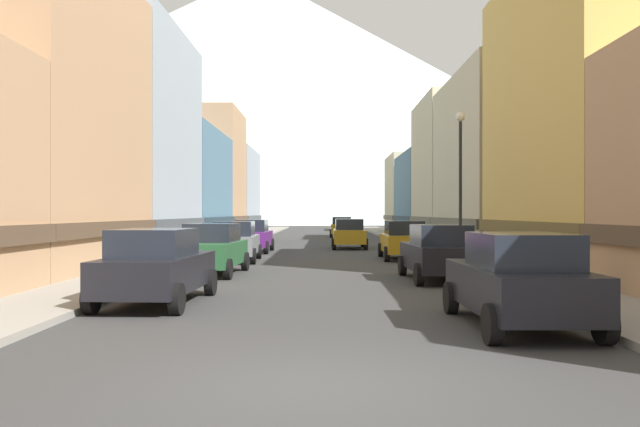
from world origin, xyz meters
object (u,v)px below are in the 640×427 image
car_left_3 (252,236)px  car_right_1 (439,252)px  car_driving_1 (341,227)px  car_left_2 (235,241)px  streetlamp_right (460,165)px  car_left_0 (156,266)px  car_right_0 (519,280)px  car_driving_0 (349,234)px  car_right_2 (404,240)px  car_left_1 (211,249)px  potted_plant_0 (521,256)px  trash_bin_right (572,273)px

car_left_3 → car_right_1: (7.60, -14.68, 0.00)m
car_driving_1 → car_left_2: bearing=-100.7°
car_left_3 → streetlamp_right: (9.15, -10.44, 3.09)m
car_left_0 → car_right_0: same height
car_left_3 → car_driving_0: size_ratio=1.00×
car_driving_0 → car_right_2: bearing=-76.3°
car_left_1 → car_driving_0: (5.40, 16.46, 0.00)m
car_left_1 → car_left_3: size_ratio=1.01×
car_right_2 → car_driving_0: bearing=103.7°
car_right_1 → car_right_2: same height
car_left_0 → potted_plant_0: (10.80, 7.46, -0.24)m
car_right_2 → car_left_2: bearing=-169.2°
car_left_1 → car_left_3: (-0.00, 12.73, 0.00)m
car_right_2 → streetlamp_right: 6.23m
car_driving_1 → car_right_2: bearing=-85.4°
car_right_2 → trash_bin_right: (2.55, -13.81, -0.26)m
car_left_0 → car_right_0: (7.60, -3.08, 0.00)m
car_left_2 → streetlamp_right: bearing=-22.2°
car_driving_1 → potted_plant_0: 35.06m
car_left_1 → car_right_1: 7.85m
car_right_0 → car_right_2: size_ratio=1.00×
car_right_0 → car_driving_0: (-2.20, 26.93, 0.00)m
car_left_0 → car_right_0: size_ratio=1.01×
car_left_3 → car_right_2: bearing=-34.7°
car_driving_0 → trash_bin_right: (4.75, -22.80, -0.26)m
car_left_0 → trash_bin_right: bearing=5.9°
car_right_0 → potted_plant_0: (3.20, 10.54, -0.24)m
car_left_3 → car_right_2: 9.24m
car_left_2 → car_driving_1: (5.40, 28.69, 0.00)m
car_right_0 → car_right_2: same height
car_left_0 → car_right_0: bearing=-22.0°
car_left_1 → car_left_2: bearing=90.0°
car_left_2 → car_driving_0: (5.40, 10.44, 0.00)m
car_right_0 → car_left_0: bearing=158.0°
car_driving_1 → streetlamp_right: streetlamp_right is taller
car_left_1 → car_left_2: 6.02m
car_right_0 → trash_bin_right: (2.55, 4.13, -0.26)m
potted_plant_0 → car_right_0: bearing=-106.9°
car_left_0 → potted_plant_0: size_ratio=5.07×
car_left_3 → potted_plant_0: (10.80, -12.66, -0.24)m
car_left_2 → potted_plant_0: bearing=-28.9°
car_left_0 → car_left_1: (0.01, 7.40, 0.00)m
car_right_2 → car_driving_1: (-2.20, 27.24, 0.00)m
car_driving_1 → potted_plant_0: car_driving_1 is taller
car_right_1 → streetlamp_right: 5.46m
car_left_0 → car_left_3: bearing=90.0°
car_driving_0 → car_driving_1: 18.25m
car_left_0 → car_driving_0: 24.46m
potted_plant_0 → car_driving_0: bearing=108.2°
streetlamp_right → car_right_0: bearing=-96.9°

